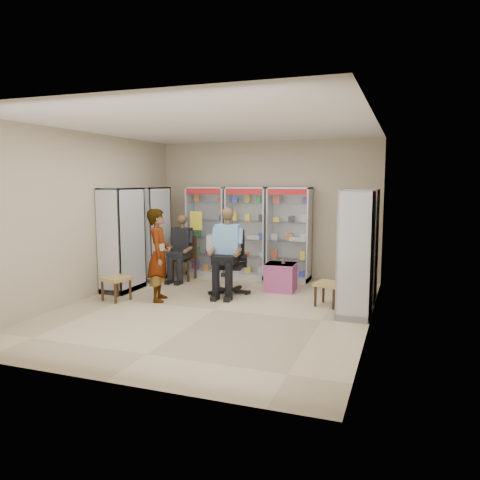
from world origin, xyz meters
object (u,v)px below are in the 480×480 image
(cabinet_right_near, at_px, (356,253))
(woven_stool_a, at_px, (328,294))
(standing_man, at_px, (159,255))
(cabinet_right_far, at_px, (363,244))
(cabinet_back_left, at_px, (208,231))
(cabinet_back_mid, at_px, (247,232))
(cabinet_left_near, at_px, (122,240))
(woven_stool_b, at_px, (116,288))
(cabinet_left_far, at_px, (151,234))
(seated_shopkeeper, at_px, (228,254))
(pink_trunk, at_px, (281,277))
(wooden_chair, at_px, (184,258))
(office_chair, at_px, (229,262))
(cabinet_back_right, at_px, (289,234))

(cabinet_right_near, relative_size, woven_stool_a, 4.83)
(standing_man, bearing_deg, cabinet_right_far, -88.18)
(cabinet_right_far, height_order, cabinet_right_near, same)
(cabinet_back_left, distance_m, cabinet_back_mid, 0.95)
(cabinet_left_near, distance_m, woven_stool_a, 4.06)
(woven_stool_b, distance_m, standing_man, 0.99)
(cabinet_back_mid, relative_size, cabinet_left_far, 1.00)
(seated_shopkeeper, xyz_separation_m, standing_man, (-0.99, -0.85, 0.05))
(cabinet_right_far, xyz_separation_m, pink_trunk, (-1.54, 0.10, -0.73))
(cabinet_back_left, relative_size, cabinet_back_mid, 1.00)
(cabinet_left_near, distance_m, wooden_chair, 1.56)
(cabinet_left_far, bearing_deg, cabinet_back_mid, 116.32)
(woven_stool_a, distance_m, woven_stool_b, 3.76)
(cabinet_left_far, height_order, wooden_chair, cabinet_left_far)
(cabinet_right_far, bearing_deg, cabinet_left_near, 101.41)
(cabinet_left_near, distance_m, office_chair, 2.14)
(cabinet_back_mid, xyz_separation_m, wooden_chair, (-1.20, -0.73, -0.53))
(woven_stool_b, bearing_deg, woven_stool_a, 13.93)
(cabinet_left_near, distance_m, standing_man, 1.18)
(pink_trunk, xyz_separation_m, woven_stool_a, (1.06, -0.81, -0.06))
(seated_shopkeeper, bearing_deg, cabinet_right_far, 5.32)
(standing_man, bearing_deg, cabinet_back_left, -16.90)
(office_chair, bearing_deg, woven_stool_b, -153.13)
(cabinet_back_right, height_order, cabinet_right_near, same)
(wooden_chair, distance_m, woven_stool_a, 3.49)
(seated_shopkeeper, bearing_deg, woven_stool_b, -154.29)
(cabinet_left_far, relative_size, seated_shopkeeper, 1.30)
(woven_stool_a, bearing_deg, standing_man, -167.35)
(standing_man, bearing_deg, office_chair, -67.84)
(cabinet_left_far, distance_m, wooden_chair, 0.89)
(woven_stool_a, bearing_deg, cabinet_back_left, 148.89)
(cabinet_right_far, distance_m, office_chair, 2.48)
(cabinet_right_far, distance_m, woven_stool_b, 4.50)
(cabinet_right_near, bearing_deg, office_chair, 75.19)
(cabinet_back_mid, bearing_deg, pink_trunk, -44.79)
(office_chair, distance_m, seated_shopkeeper, 0.17)
(cabinet_left_near, distance_m, pink_trunk, 3.17)
(cabinet_back_mid, relative_size, wooden_chair, 2.13)
(cabinet_back_left, bearing_deg, pink_trunk, -27.43)
(cabinet_left_near, relative_size, standing_man, 1.21)
(standing_man, bearing_deg, pink_trunk, -71.81)
(cabinet_back_mid, distance_m, office_chair, 1.65)
(cabinet_back_mid, height_order, cabinet_right_far, same)
(cabinet_right_near, distance_m, woven_stool_a, 1.01)
(cabinet_back_mid, relative_size, pink_trunk, 3.57)
(cabinet_left_far, height_order, seated_shopkeeper, cabinet_left_far)
(cabinet_left_far, bearing_deg, cabinet_left_near, -0.00)
(cabinet_right_far, bearing_deg, cabinet_back_mid, 66.35)
(pink_trunk, distance_m, woven_stool_a, 1.33)
(pink_trunk, bearing_deg, seated_shopkeeper, -144.64)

